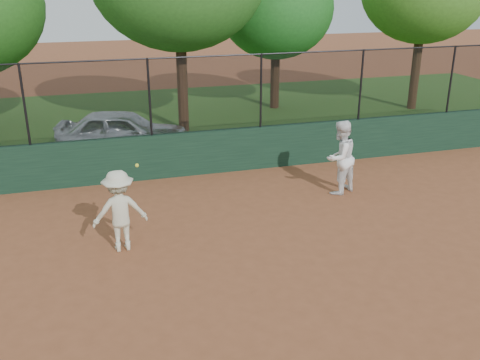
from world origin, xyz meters
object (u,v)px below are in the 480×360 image
object	(u,v)px
player_second	(340,157)
tree_3	(277,8)
parked_car	(123,132)
player_main	(120,211)

from	to	relation	value
player_second	tree_3	xyz separation A→B (m)	(1.60, 9.19, 3.00)
parked_car	tree_3	world-z (taller)	tree_3
parked_car	tree_3	size ratio (longest dim) A/B	0.67
player_main	tree_3	world-z (taller)	tree_3
parked_car	player_second	world-z (taller)	player_second
parked_car	player_main	size ratio (longest dim) A/B	2.13
tree_3	player_main	bearing A→B (deg)	-123.37
tree_3	parked_car	bearing A→B (deg)	-145.56
player_second	player_main	bearing A→B (deg)	-10.45
player_main	tree_3	xyz separation A→B (m)	(7.05, 10.71, 3.10)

